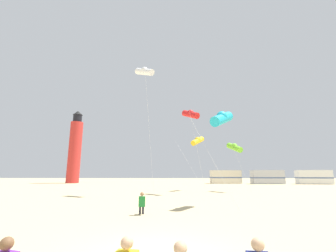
{
  "coord_description": "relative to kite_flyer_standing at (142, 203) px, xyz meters",
  "views": [
    {
      "loc": [
        0.6,
        -6.38,
        2.12
      ],
      "look_at": [
        -0.11,
        12.31,
        6.03
      ],
      "focal_mm": 24.3,
      "sensor_mm": 36.0,
      "label": 1
    }
  ],
  "objects": [
    {
      "name": "rv_van_silver",
      "position": [
        20.65,
        36.68,
        0.78
      ],
      "size": [
        6.56,
        2.69,
        2.8
      ],
      "rotation": [
        0.0,
        0.0,
        0.05
      ],
      "color": "#B7BABF",
      "rests_on": "ground"
    },
    {
      "name": "rv_van_cream",
      "position": [
        12.43,
        38.52,
        0.78
      ],
      "size": [
        6.6,
        2.82,
        2.8
      ],
      "rotation": [
        0.0,
        0.0,
        0.08
      ],
      "color": "beige",
      "rests_on": "ground"
    },
    {
      "name": "lighthouse_distant",
      "position": [
        -21.68,
        39.19,
        7.22
      ],
      "size": [
        2.8,
        2.8,
        16.8
      ],
      "color": "red",
      "rests_on": "ground"
    },
    {
      "name": "kite_tube_scarlet",
      "position": [
        3.46,
        12.4,
        8.07
      ],
      "size": [
        2.45,
        2.64,
        9.38
      ],
      "color": "silver",
      "rests_on": "ground"
    },
    {
      "name": "kite_tube_white",
      "position": [
        -1.6,
        10.55,
        12.46
      ],
      "size": [
        2.43,
        2.21,
        13.78
      ],
      "color": "silver",
      "rests_on": "ground"
    },
    {
      "name": "kite_flyer_standing",
      "position": [
        0.0,
        0.0,
        0.0
      ],
      "size": [
        0.39,
        0.54,
        1.16
      ],
      "rotation": [
        0.0,
        0.0,
        3.32
      ],
      "color": "#238438",
      "rests_on": "ground"
    },
    {
      "name": "kite_tube_lime",
      "position": [
        8.98,
        15.73,
        4.67
      ],
      "size": [
        2.32,
        2.8,
        5.99
      ],
      "color": "silver",
      "rests_on": "ground"
    },
    {
      "name": "kite_tube_gold",
      "position": [
        4.62,
        17.31,
        5.73
      ],
      "size": [
        3.98,
        4.18,
        7.05
      ],
      "color": "silver",
      "rests_on": "ground"
    },
    {
      "name": "rv_van_white",
      "position": [
        29.68,
        35.96,
        0.78
      ],
      "size": [
        6.59,
        2.78,
        2.8
      ],
      "rotation": [
        0.0,
        0.0,
        -0.07
      ],
      "color": "white",
      "rests_on": "ground"
    },
    {
      "name": "kite_tube_cyan",
      "position": [
        4.98,
        2.83,
        5.22
      ],
      "size": [
        3.22,
        3.42,
        6.54
      ],
      "color": "silver",
      "rests_on": "ground"
    }
  ]
}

